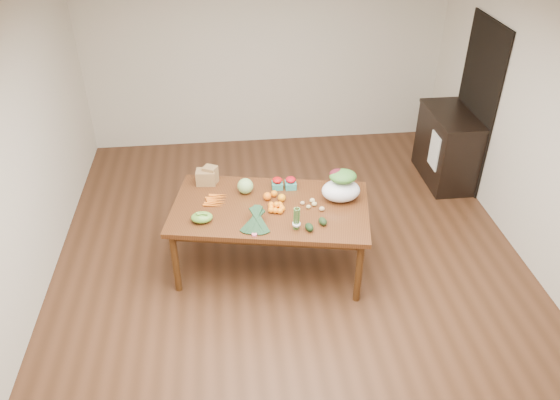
{
  "coord_description": "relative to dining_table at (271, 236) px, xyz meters",
  "views": [
    {
      "loc": [
        -0.61,
        -4.34,
        3.81
      ],
      "look_at": [
        -0.13,
        0.0,
        0.9
      ],
      "focal_mm": 35.0,
      "sensor_mm": 36.0,
      "label": 1
    }
  ],
  "objects": [
    {
      "name": "potato_a",
      "position": [
        0.32,
        -0.0,
        0.39
      ],
      "size": [
        0.05,
        0.04,
        0.04
      ],
      "primitive_type": "ellipsoid",
      "color": "tan",
      "rests_on": "dining_table"
    },
    {
      "name": "avocado_a",
      "position": [
        0.32,
        -0.43,
        0.41
      ],
      "size": [
        0.1,
        0.12,
        0.07
      ],
      "primitive_type": "ellipsoid",
      "rotation": [
        0.0,
        0.0,
        0.3
      ],
      "color": "black",
      "rests_on": "dining_table"
    },
    {
      "name": "potato_c",
      "position": [
        0.44,
        -0.04,
        0.4
      ],
      "size": [
        0.05,
        0.05,
        0.05
      ],
      "primitive_type": "ellipsoid",
      "color": "#D6BC7B",
      "rests_on": "dining_table"
    },
    {
      "name": "salad_bag",
      "position": [
        0.72,
        0.05,
        0.53
      ],
      "size": [
        0.44,
        0.36,
        0.3
      ],
      "primitive_type": null,
      "rotation": [
        0.0,
        0.0,
        -0.19
      ],
      "color": "white",
      "rests_on": "dining_table"
    },
    {
      "name": "cabinet",
      "position": [
        2.44,
        1.51,
        0.1
      ],
      "size": [
        0.52,
        1.02,
        0.94
      ],
      "primitive_type": "cube",
      "color": "black",
      "rests_on": "floor"
    },
    {
      "name": "carrots",
      "position": [
        -0.53,
        0.15,
        0.39
      ],
      "size": [
        0.26,
        0.28,
        0.03
      ],
      "primitive_type": null,
      "rotation": [
        0.0,
        0.0,
        -0.19
      ],
      "color": "orange",
      "rests_on": "dining_table"
    },
    {
      "name": "strawberry_basket_a",
      "position": [
        0.11,
        0.33,
        0.42
      ],
      "size": [
        0.13,
        0.13,
        0.1
      ],
      "primitive_type": null,
      "rotation": [
        0.0,
        0.0,
        -0.19
      ],
      "color": "red",
      "rests_on": "dining_table"
    },
    {
      "name": "floor",
      "position": [
        0.22,
        -0.11,
        -0.38
      ],
      "size": [
        6.0,
        6.0,
        0.0
      ],
      "primitive_type": "plane",
      "color": "#502F1B",
      "rests_on": "ground"
    },
    {
      "name": "potato_d",
      "position": [
        0.43,
        0.02,
        0.4
      ],
      "size": [
        0.06,
        0.05,
        0.05
      ],
      "primitive_type": "ellipsoid",
      "color": "#CDBB76",
      "rests_on": "dining_table"
    },
    {
      "name": "kale_bunch",
      "position": [
        -0.17,
        -0.36,
        0.45
      ],
      "size": [
        0.39,
        0.45,
        0.16
      ],
      "primitive_type": null,
      "rotation": [
        0.0,
        0.0,
        -0.19
      ],
      "color": "black",
      "rests_on": "dining_table"
    },
    {
      "name": "doorway_dark",
      "position": [
        2.7,
        1.49,
        0.68
      ],
      "size": [
        0.02,
        1.0,
        2.1
      ],
      "primitive_type": "cube",
      "color": "black",
      "rests_on": "floor"
    },
    {
      "name": "room_walls",
      "position": [
        0.22,
        -0.11,
        0.97
      ],
      "size": [
        5.02,
        6.02,
        2.7
      ],
      "color": "beige",
      "rests_on": "floor"
    },
    {
      "name": "strawberry_basket_b",
      "position": [
        0.24,
        0.32,
        0.43
      ],
      "size": [
        0.13,
        0.13,
        0.1
      ],
      "primitive_type": null,
      "rotation": [
        0.0,
        0.0,
        -0.19
      ],
      "color": "red",
      "rests_on": "dining_table"
    },
    {
      "name": "asparagus_bundle",
      "position": [
        0.21,
        -0.41,
        0.5
      ],
      "size": [
        0.1,
        0.13,
        0.26
      ],
      "primitive_type": null,
      "rotation": [
        0.15,
        0.0,
        -0.19
      ],
      "color": "#5B873D",
      "rests_on": "dining_table"
    },
    {
      "name": "snap_pea_bag",
      "position": [
        -0.67,
        -0.18,
        0.42
      ],
      "size": [
        0.21,
        0.16,
        0.09
      ],
      "primitive_type": "ellipsoid",
      "color": "#649C35",
      "rests_on": "dining_table"
    },
    {
      "name": "paper_bag",
      "position": [
        -0.63,
        0.5,
        0.47
      ],
      "size": [
        0.31,
        0.27,
        0.19
      ],
      "primitive_type": null,
      "rotation": [
        0.0,
        0.0,
        -0.19
      ],
      "color": "olive",
      "rests_on": "dining_table"
    },
    {
      "name": "avocado_b",
      "position": [
        0.46,
        -0.35,
        0.41
      ],
      "size": [
        0.1,
        0.12,
        0.07
      ],
      "primitive_type": "ellipsoid",
      "rotation": [
        0.0,
        0.0,
        0.3
      ],
      "color": "black",
      "rests_on": "dining_table"
    },
    {
      "name": "potato_b",
      "position": [
        0.37,
        -0.08,
        0.39
      ],
      "size": [
        0.05,
        0.04,
        0.04
      ],
      "primitive_type": "ellipsoid",
      "color": "tan",
      "rests_on": "dining_table"
    },
    {
      "name": "orange_c",
      "position": [
        0.12,
        0.08,
        0.41
      ],
      "size": [
        0.08,
        0.08,
        0.08
      ],
      "primitive_type": "sphere",
      "color": "#F9A90F",
      "rests_on": "dining_table"
    },
    {
      "name": "mandarin_cluster",
      "position": [
        0.06,
        -0.07,
        0.42
      ],
      "size": [
        0.21,
        0.21,
        0.1
      ],
      "primitive_type": null,
      "rotation": [
        0.0,
        0.0,
        -0.19
      ],
      "color": "orange",
      "rests_on": "dining_table"
    },
    {
      "name": "ceiling",
      "position": [
        0.22,
        -0.11,
        2.33
      ],
      "size": [
        5.0,
        6.0,
        0.02
      ],
      "primitive_type": "cube",
      "color": "white",
      "rests_on": "room_walls"
    },
    {
      "name": "potato_e",
      "position": [
        0.5,
        -0.13,
        0.4
      ],
      "size": [
        0.05,
        0.05,
        0.05
      ],
      "primitive_type": "ellipsoid",
      "color": "tan",
      "rests_on": "dining_table"
    },
    {
      "name": "dining_table",
      "position": [
        0.0,
        0.0,
        0.0
      ],
      "size": [
        2.11,
        1.43,
        0.75
      ],
      "primitive_type": "cube",
      "rotation": [
        0.0,
        0.0,
        -0.19
      ],
      "color": "#522B13",
      "rests_on": "floor"
    },
    {
      "name": "dish_towel",
      "position": [
        2.18,
        1.29,
        0.18
      ],
      "size": [
        0.02,
        0.28,
        0.45
      ],
      "primitive_type": "cube",
      "color": "white",
      "rests_on": "cabinet"
    },
    {
      "name": "orange_a",
      "position": [
        -0.02,
        0.12,
        0.42
      ],
      "size": [
        0.08,
        0.08,
        0.08
      ],
      "primitive_type": "sphere",
      "color": "orange",
      "rests_on": "dining_table"
    },
    {
      "name": "orange_b",
      "position": [
        0.06,
        0.18,
        0.41
      ],
      "size": [
        0.07,
        0.07,
        0.07
      ],
      "primitive_type": "sphere",
      "color": "orange",
      "rests_on": "dining_table"
    },
    {
      "name": "cabbage",
      "position": [
        -0.23,
        0.28,
        0.46
      ],
      "size": [
        0.16,
        0.16,
        0.16
      ],
      "primitive_type": "sphere",
      "color": "#96BD6D",
      "rests_on": "dining_table"
    }
  ]
}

